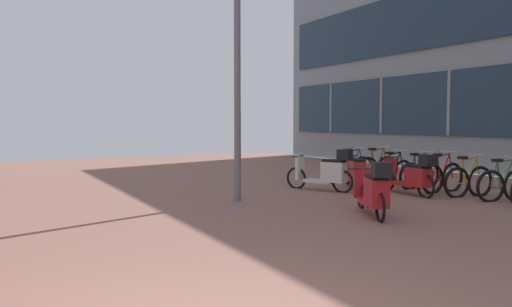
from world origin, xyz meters
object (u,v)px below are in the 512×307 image
bicycle_rack_07 (353,168)px  bicycle_rack_03 (442,177)px  scooter_extra (355,172)px  bicycle_rack_04 (419,175)px  bicycle_rack_02 (469,181)px  bicycle_rack_01 (504,185)px  bicycle_rack_06 (377,169)px  scooter_mid (327,172)px  scooter_near (374,191)px  lamp_post (237,52)px  scooter_far (412,176)px  bicycle_rack_05 (394,172)px

bicycle_rack_07 → bicycle_rack_03: bearing=-86.9°
bicycle_rack_03 → scooter_extra: 2.00m
bicycle_rack_03 → bicycle_rack_04: size_ratio=1.04×
bicycle_rack_02 → bicycle_rack_01: bearing=-80.3°
bicycle_rack_06 → scooter_mid: scooter_mid is taller
scooter_near → lamp_post: lamp_post is taller
bicycle_rack_04 → bicycle_rack_06: bearing=90.1°
bicycle_rack_03 → lamp_post: 5.54m
lamp_post → bicycle_rack_04: bearing=-4.0°
bicycle_rack_07 → scooter_extra: (-1.16, -1.51, 0.06)m
bicycle_rack_01 → bicycle_rack_04: size_ratio=0.99×
scooter_mid → lamp_post: bearing=-172.0°
bicycle_rack_02 → scooter_mid: (-2.16, 2.19, 0.12)m
bicycle_rack_07 → scooter_extra: size_ratio=0.78×
scooter_near → lamp_post: size_ratio=0.31×
scooter_extra → bicycle_rack_06: bearing=28.7°
bicycle_rack_03 → bicycle_rack_06: size_ratio=1.00×
scooter_near → bicycle_rack_04: bearing=33.6°
scooter_near → bicycle_rack_07: bearing=54.3°
bicycle_rack_01 → scooter_mid: 3.73m
bicycle_rack_07 → scooter_far: 3.10m
bicycle_rack_05 → lamp_post: (-4.67, -0.42, 2.69)m
bicycle_rack_01 → bicycle_rack_03: bicycle_rack_03 is taller
bicycle_rack_02 → bicycle_rack_07: (-0.11, 3.75, -0.00)m
scooter_extra → scooter_near: bearing=-124.6°
bicycle_rack_01 → lamp_post: (-4.80, 2.59, 2.69)m
bicycle_rack_05 → lamp_post: 5.41m
bicycle_rack_06 → scooter_far: (-1.00, -2.25, 0.08)m
scooter_extra → bicycle_rack_04: bearing=-28.5°
bicycle_rack_02 → scooter_far: (-0.90, 0.75, 0.10)m
lamp_post → scooter_mid: bearing=8.0°
bicycle_rack_04 → scooter_near: size_ratio=0.80×
bicycle_rack_01 → scooter_extra: bearing=115.1°
bicycle_rack_05 → bicycle_rack_03: bearing=-88.0°
bicycle_rack_04 → scooter_far: size_ratio=0.71×
bicycle_rack_06 → bicycle_rack_07: 0.78m
bicycle_rack_04 → scooter_mid: 2.37m
bicycle_rack_01 → bicycle_rack_06: bearing=90.4°
bicycle_rack_06 → scooter_near: bearing=-132.4°
scooter_mid → scooter_far: size_ratio=0.88×
scooter_near → bicycle_rack_01: bearing=1.2°
scooter_near → scooter_far: bearing=32.3°
scooter_extra → bicycle_rack_01: bearing=-64.9°
bicycle_rack_01 → bicycle_rack_04: 2.25m
bicycle_rack_01 → scooter_near: bearing=-178.8°
bicycle_rack_07 → scooter_near: 5.64m
scooter_mid → lamp_post: lamp_post is taller
lamp_post → bicycle_rack_05: bearing=5.1°
scooter_extra → bicycle_rack_07: bearing=52.3°
scooter_near → scooter_far: 2.96m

